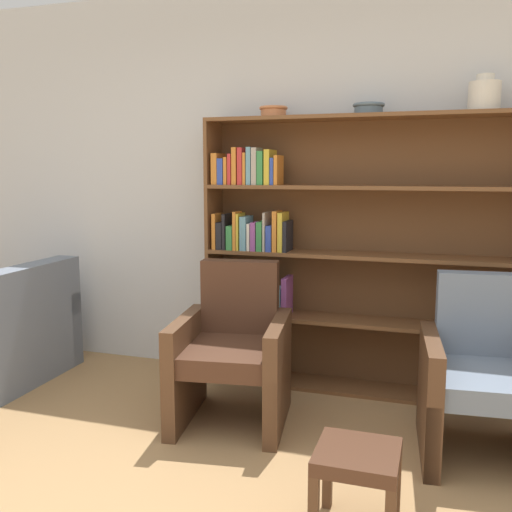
% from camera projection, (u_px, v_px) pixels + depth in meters
% --- Properties ---
extents(wall_back, '(12.00, 0.06, 2.75)m').
position_uv_depth(wall_back, '(303.00, 186.00, 4.00)').
color(wall_back, silver).
rests_on(wall_back, ground).
extents(bookshelf, '(2.21, 0.30, 1.84)m').
position_uv_depth(bookshelf, '(335.00, 258.00, 3.83)').
color(bookshelf, brown).
rests_on(bookshelf, ground).
extents(bowl_olive, '(0.19, 0.19, 0.07)m').
position_uv_depth(bowl_olive, '(273.00, 111.00, 3.80)').
color(bowl_olive, '#C67547').
rests_on(bowl_olive, bookshelf).
extents(bowl_terracotta, '(0.20, 0.20, 0.07)m').
position_uv_depth(bowl_terracotta, '(369.00, 108.00, 3.61)').
color(bowl_terracotta, slate).
rests_on(bowl_terracotta, bookshelf).
extents(vase_tall, '(0.19, 0.19, 0.22)m').
position_uv_depth(vase_tall, '(484.00, 95.00, 3.40)').
color(vase_tall, silver).
rests_on(vase_tall, bookshelf).
extents(armchair_leather, '(0.73, 0.76, 0.93)m').
position_uv_depth(armchair_leather, '(233.00, 353.00, 3.40)').
color(armchair_leather, brown).
rests_on(armchair_leather, ground).
extents(armchair_cushioned, '(0.70, 0.73, 0.93)m').
position_uv_depth(armchair_cushioned, '(485.00, 379.00, 2.97)').
color(armchair_cushioned, brown).
rests_on(armchair_cushioned, ground).
extents(footstool, '(0.33, 0.33, 0.37)m').
position_uv_depth(footstool, '(357.00, 466.00, 2.31)').
color(footstool, brown).
rests_on(footstool, ground).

